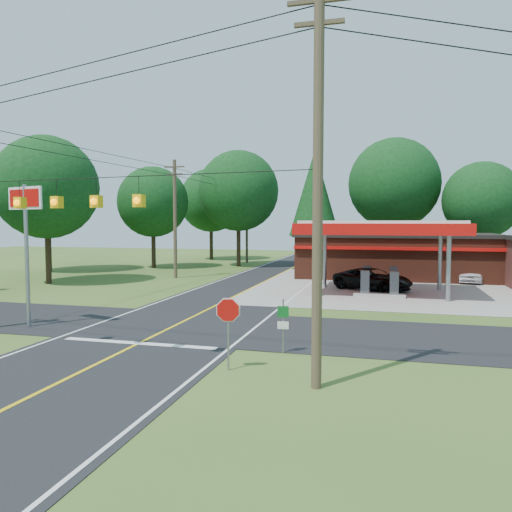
% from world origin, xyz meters
% --- Properties ---
extents(ground, '(120.00, 120.00, 0.00)m').
position_xyz_m(ground, '(0.00, 0.00, 0.00)').
color(ground, '#34571E').
rests_on(ground, ground).
extents(main_highway, '(8.00, 120.00, 0.02)m').
position_xyz_m(main_highway, '(0.00, 0.00, 0.01)').
color(main_highway, black).
rests_on(main_highway, ground).
extents(cross_road, '(70.00, 7.00, 0.02)m').
position_xyz_m(cross_road, '(0.00, 0.00, 0.01)').
color(cross_road, black).
rests_on(cross_road, ground).
extents(lane_center_yellow, '(0.15, 110.00, 0.00)m').
position_xyz_m(lane_center_yellow, '(0.00, 0.00, 0.03)').
color(lane_center_yellow, yellow).
rests_on(lane_center_yellow, main_highway).
extents(gas_canopy, '(10.60, 7.40, 4.88)m').
position_xyz_m(gas_canopy, '(9.00, 13.00, 4.27)').
color(gas_canopy, gray).
rests_on(gas_canopy, ground).
extents(convenience_store, '(16.40, 7.55, 3.80)m').
position_xyz_m(convenience_store, '(10.00, 22.98, 1.92)').
color(convenience_store, '#602A1B').
rests_on(convenience_store, ground).
extents(utility_pole_near_right, '(1.80, 0.30, 11.50)m').
position_xyz_m(utility_pole_near_right, '(7.50, -7.00, 5.96)').
color(utility_pole_near_right, '#473828').
rests_on(utility_pole_near_right, ground).
extents(utility_pole_far_left, '(1.80, 0.30, 10.00)m').
position_xyz_m(utility_pole_far_left, '(-8.00, 18.00, 5.20)').
color(utility_pole_far_left, '#473828').
rests_on(utility_pole_far_left, ground).
extents(utility_pole_north, '(0.30, 0.30, 9.50)m').
position_xyz_m(utility_pole_north, '(-6.50, 35.00, 4.75)').
color(utility_pole_north, '#473828').
rests_on(utility_pole_north, ground).
extents(overhead_beacons, '(17.04, 2.04, 1.03)m').
position_xyz_m(overhead_beacons, '(-1.00, -6.00, 6.21)').
color(overhead_beacons, black).
rests_on(overhead_beacons, ground).
extents(treeline_backdrop, '(70.27, 51.59, 13.30)m').
position_xyz_m(treeline_backdrop, '(0.82, 24.01, 7.49)').
color(treeline_backdrop, '#332316').
rests_on(treeline_backdrop, ground).
extents(suv_car, '(7.38, 7.38, 1.52)m').
position_xyz_m(suv_car, '(8.50, 14.50, 0.76)').
color(suv_car, black).
rests_on(suv_car, ground).
extents(sedan_car, '(5.01, 5.01, 1.45)m').
position_xyz_m(sedan_car, '(15.90, 21.00, 0.73)').
color(sedan_car, white).
rests_on(sedan_car, ground).
extents(big_stop_sign, '(2.32, 0.80, 6.48)m').
position_xyz_m(big_stop_sign, '(-6.39, -2.01, 4.78)').
color(big_stop_sign, gray).
rests_on(big_stop_sign, ground).
extents(octagonal_stop_sign, '(0.82, 0.22, 2.39)m').
position_xyz_m(octagonal_stop_sign, '(4.50, -6.01, 1.78)').
color(octagonal_stop_sign, gray).
rests_on(octagonal_stop_sign, ground).
extents(route_sign_post, '(0.41, 0.10, 2.01)m').
position_xyz_m(route_sign_post, '(5.80, -3.52, 1.19)').
color(route_sign_post, gray).
rests_on(route_sign_post, ground).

